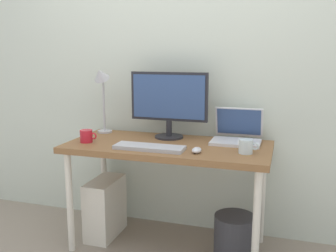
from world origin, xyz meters
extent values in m
plane|color=gray|center=(0.00, 0.00, 0.00)|extent=(6.00, 6.00, 0.00)
cube|color=silver|center=(0.00, 0.37, 1.30)|extent=(4.40, 0.04, 2.60)
cube|color=brown|center=(0.00, 0.00, 0.70)|extent=(1.33, 0.62, 0.04)
cylinder|color=silver|center=(-0.60, -0.25, 0.34)|extent=(0.04, 0.04, 0.68)
cylinder|color=silver|center=(0.60, -0.25, 0.34)|extent=(0.04, 0.04, 0.68)
cylinder|color=silver|center=(-0.60, 0.25, 0.34)|extent=(0.04, 0.04, 0.68)
cylinder|color=silver|center=(0.60, 0.25, 0.34)|extent=(0.04, 0.04, 0.68)
cylinder|color=#232328|center=(-0.05, 0.18, 0.73)|extent=(0.20, 0.20, 0.01)
cylinder|color=#232328|center=(-0.05, 0.18, 0.79)|extent=(0.04, 0.04, 0.11)
cube|color=#232328|center=(-0.05, 0.18, 1.02)|extent=(0.55, 0.03, 0.34)
cube|color=#334C7F|center=(-0.05, 0.16, 1.02)|extent=(0.51, 0.01, 0.30)
cube|color=silver|center=(0.42, 0.14, 0.73)|extent=(0.32, 0.22, 0.02)
cube|color=silver|center=(0.42, 0.28, 0.85)|extent=(0.32, 0.07, 0.20)
cube|color=#334C7F|center=(0.42, 0.27, 0.85)|extent=(0.30, 0.06, 0.18)
cylinder|color=#B2B2B7|center=(-0.56, 0.21, 0.73)|extent=(0.11, 0.11, 0.01)
cylinder|color=#B2B2B7|center=(-0.56, 0.21, 0.93)|extent=(0.02, 0.02, 0.39)
cone|color=#B2B2B7|center=(-0.56, 0.17, 1.16)|extent=(0.11, 0.14, 0.13)
cube|color=#B2B2B7|center=(-0.07, -0.17, 0.74)|extent=(0.44, 0.14, 0.02)
ellipsoid|color=silver|center=(0.23, -0.17, 0.74)|extent=(0.06, 0.09, 0.03)
cylinder|color=red|center=(-0.54, -0.12, 0.77)|extent=(0.08, 0.08, 0.08)
torus|color=red|center=(-0.48, -0.12, 0.77)|extent=(0.05, 0.01, 0.05)
cylinder|color=silver|center=(0.51, -0.09, 0.77)|extent=(0.08, 0.08, 0.08)
torus|color=silver|center=(0.57, -0.09, 0.77)|extent=(0.05, 0.01, 0.05)
cube|color=silver|center=(-0.48, 0.02, 0.21)|extent=(0.18, 0.36, 0.42)
cylinder|color=#333338|center=(0.46, -0.04, 0.15)|extent=(0.26, 0.26, 0.30)
camera|label=1|loc=(0.73, -2.32, 1.32)|focal=40.71mm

